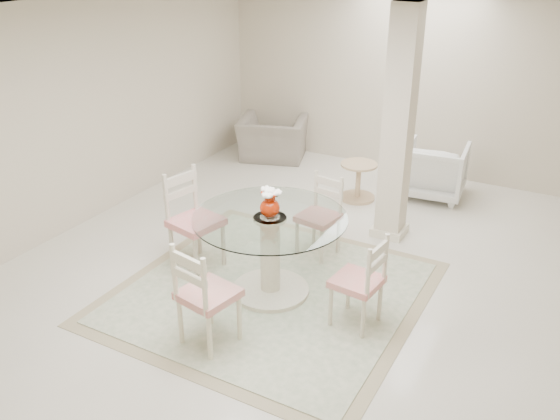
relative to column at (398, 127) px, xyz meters
The scene contains 13 objects.
ground 1.94m from the column, 111.04° to the right, with size 7.00×7.00×0.00m, color white.
room_shell 1.48m from the column, 111.04° to the right, with size 6.02×7.02×2.71m.
column is the anchor object (origin of this frame).
area_rug 2.36m from the column, 108.59° to the right, with size 2.92×2.92×0.02m.
dining_table 2.14m from the column, 108.59° to the right, with size 1.49×1.49×0.86m.
red_vase 1.97m from the column, 108.56° to the right, with size 0.22×0.21×0.29m.
dining_chair_east 2.12m from the column, 78.33° to the right, with size 0.45×0.45×1.02m.
dining_chair_north 1.28m from the column, 123.02° to the right, with size 0.47×0.47×1.02m.
dining_chair_west 2.50m from the column, 133.20° to the right, with size 0.57×0.57×1.20m.
dining_chair_south 3.04m from the column, 103.84° to the right, with size 0.52×0.52×1.12m.
recliner_taupe 3.20m from the column, 147.41° to the left, with size 1.03×0.90×0.67m, color gray.
armchair_white 1.71m from the column, 84.64° to the left, with size 0.80×0.83×0.75m, color white.
side_table 1.55m from the column, 133.12° to the left, with size 0.50×0.50×0.52m.
Camera 1 is at (2.43, -4.96, 3.33)m, focal length 38.00 mm.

